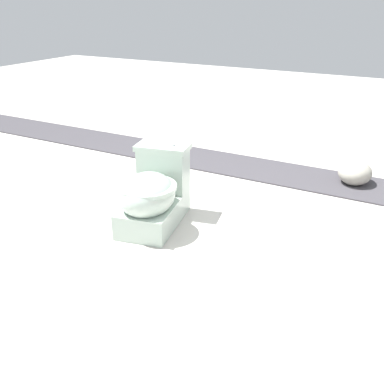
{
  "coord_description": "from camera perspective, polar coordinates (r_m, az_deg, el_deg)",
  "views": [
    {
      "loc": [
        2.31,
        1.56,
        1.46
      ],
      "look_at": [
        0.01,
        0.31,
        0.3
      ],
      "focal_mm": 42.0,
      "sensor_mm": 36.0,
      "label": 1
    }
  ],
  "objects": [
    {
      "name": "ground_plane",
      "position": [
        3.15,
        -4.91,
        -3.89
      ],
      "size": [
        14.0,
        14.0,
        0.0
      ],
      "primitive_type": "plane",
      "color": "beige"
    },
    {
      "name": "boulder_far",
      "position": [
        3.97,
        20.0,
        2.33
      ],
      "size": [
        0.32,
        0.29,
        0.2
      ],
      "primitive_type": "ellipsoid",
      "rotation": [
        0.0,
        0.0,
        0.06
      ],
      "color": "#ADA899",
      "rests_on": "ground"
    },
    {
      "name": "gravel_strip",
      "position": [
        4.05,
        11.4,
        2.33
      ],
      "size": [
        0.56,
        8.0,
        0.01
      ],
      "primitive_type": "cube",
      "color": "#423F44",
      "rests_on": "ground"
    },
    {
      "name": "toilet",
      "position": [
        3.04,
        -5.0,
        -0.31
      ],
      "size": [
        0.69,
        0.49,
        0.52
      ],
      "rotation": [
        0.0,
        0.0,
        0.2
      ],
      "color": "#B2C6B7",
      "rests_on": "ground"
    }
  ]
}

